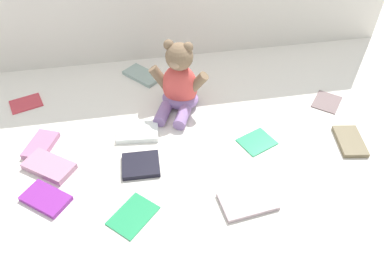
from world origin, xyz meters
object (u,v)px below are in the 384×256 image
book_case_8 (26,103)px  book_case_11 (133,215)px  book_case_5 (49,166)px  book_case_9 (350,141)px  teddy_bear (178,84)px  book_case_6 (143,75)px  book_case_3 (327,101)px  book_case_0 (248,201)px  book_case_1 (137,132)px  book_case_4 (41,146)px  book_case_7 (141,165)px  book_case_10 (46,198)px  book_case_2 (257,141)px

book_case_8 → book_case_11: book_case_8 is taller
book_case_8 → book_case_11: (0.32, -0.51, -0.00)m
book_case_5 → book_case_9: 0.88m
teddy_bear → book_case_6: 0.23m
book_case_8 → book_case_6: bearing=-95.7°
book_case_3 → book_case_6: bearing=-163.5°
book_case_0 → book_case_6: bearing=-166.9°
book_case_1 → book_case_4: book_case_4 is taller
teddy_bear → book_case_6: (-0.11, 0.19, -0.08)m
book_case_7 → book_case_10: (-0.25, -0.07, -0.00)m
book_case_0 → book_case_7: book_case_7 is taller
book_case_0 → book_case_7: bearing=-130.3°
book_case_8 → book_case_11: bearing=-165.6°
book_case_1 → book_case_8: 0.42m
book_case_7 → book_case_8: size_ratio=1.05×
book_case_3 → book_case_11: bearing=-113.6°
book_case_7 → book_case_11: 0.16m
book_case_2 → book_case_7: (-0.35, -0.04, 0.00)m
book_case_0 → book_case_2: (0.09, 0.21, -0.00)m
book_case_4 → book_case_8: bearing=-49.5°
book_case_5 → teddy_bear: bearing=154.4°
book_case_1 → book_case_6: size_ratio=0.91×
book_case_6 → book_case_1: bearing=41.7°
book_case_2 → book_case_10: (-0.60, -0.11, 0.00)m
book_case_6 → book_case_10: same height
book_case_4 → book_case_7: size_ratio=1.09×
book_case_2 → book_case_9: book_case_9 is taller
teddy_bear → book_case_1: (-0.14, -0.11, -0.08)m
teddy_bear → book_case_9: (0.48, -0.26, -0.08)m
book_case_0 → book_case_2: bearing=149.8°
teddy_bear → book_case_8: size_ratio=2.38×
book_case_4 → book_case_6: (0.32, 0.31, -0.00)m
book_case_8 → book_case_5: bearing=-179.5°
book_case_4 → book_case_9: 0.92m
book_case_2 → book_case_5: bearing=66.6°
book_case_9 → book_case_2: bearing=178.4°
book_case_4 → book_case_7: (0.28, -0.12, -0.00)m
book_case_9 → book_case_3: bearing=94.4°
book_case_0 → book_case_7: 0.31m
book_case_1 → book_case_7: 0.13m
teddy_bear → book_case_8: (-0.50, 0.10, -0.08)m
book_case_0 → book_case_10: 0.52m
book_case_2 → book_case_9: 0.28m
book_case_1 → book_case_7: book_case_1 is taller
book_case_6 → book_case_10: 0.58m
teddy_bear → book_case_10: teddy_bear is taller
book_case_6 → book_case_9: size_ratio=1.10×
book_case_7 → book_case_11: book_case_7 is taller
book_case_10 → book_case_5: bearing=39.2°
book_case_9 → book_case_7: bearing=-172.4°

